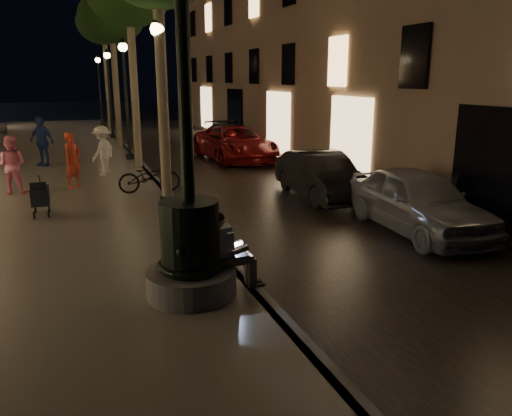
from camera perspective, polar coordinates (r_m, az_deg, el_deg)
name	(u,v)px	position (r m, az deg, el deg)	size (l,w,h in m)	color
ground	(141,167)	(20.59, -13.01, 4.55)	(120.00, 120.00, 0.00)	black
cobble_lane	(213,163)	(21.17, -4.92, 5.18)	(6.00, 45.00, 0.02)	black
promenade	(32,171)	(20.46, -24.20, 3.86)	(8.00, 45.00, 0.20)	slate
curb_strip	(141,165)	(20.57, -13.02, 4.83)	(0.25, 45.00, 0.20)	#59595B
fountain_lamppost	(190,232)	(7.64, -7.58, -2.76)	(1.40, 1.40, 5.21)	#59595B
seated_man_laptop	(228,248)	(7.90, -3.17, -4.58)	(0.91, 0.31, 1.28)	gray
tree_third	(111,18)	(25.37, -16.21, 20.13)	(3.00, 3.00, 7.20)	#6B604C
tree_far	(103,24)	(31.35, -17.06, 19.46)	(3.00, 3.00, 7.50)	#6B604C
lamp_curb_a	(160,88)	(13.32, -10.90, 13.35)	(0.36, 0.36, 4.81)	black
lamp_curb_b	(125,84)	(21.25, -14.72, 13.54)	(0.36, 0.36, 4.81)	black
lamp_curb_c	(109,82)	(29.21, -16.47, 13.61)	(0.36, 0.36, 4.81)	black
lamp_curb_d	(99,81)	(37.20, -17.46, 13.64)	(0.36, 0.36, 4.81)	black
stroller	(40,196)	(13.23, -23.44, 1.27)	(0.41, 0.96, 0.98)	black
car_front	(418,201)	(12.08, 18.01, 0.78)	(1.74, 4.32, 1.47)	#A0A4A8
car_second	(321,175)	(14.91, 7.42, 3.72)	(1.44, 4.14, 1.36)	black
car_third	(235,144)	(21.71, -2.42, 7.36)	(2.40, 5.21, 1.45)	maroon
car_rear	(228,136)	(25.42, -3.21, 8.22)	(1.79, 4.39, 1.27)	#2A292E
pedestrian_red	(73,160)	(16.22, -20.22, 5.15)	(0.62, 0.41, 1.70)	red
pedestrian_pink	(12,165)	(16.10, -26.15, 4.46)	(0.82, 0.64, 1.69)	pink
pedestrian_white	(103,151)	(18.10, -17.14, 6.29)	(1.09, 0.63, 1.69)	silver
pedestrian_blue	(42,141)	(20.78, -23.30, 7.00)	(1.10, 0.46, 1.87)	navy
pedestrian_dark	(3,143)	(22.18, -26.90, 6.67)	(0.78, 0.51, 1.60)	#39383E
bicycle	(149,177)	(15.00, -12.09, 3.54)	(0.62, 1.79, 0.94)	black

